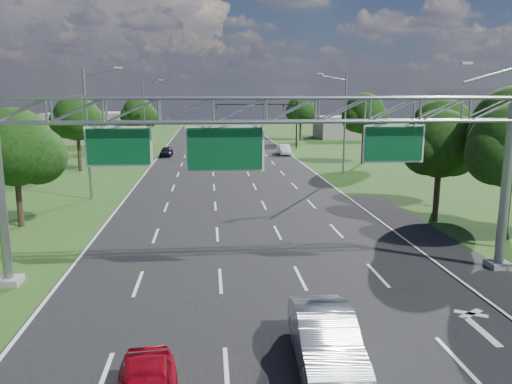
{
  "coord_description": "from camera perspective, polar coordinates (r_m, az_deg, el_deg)",
  "views": [
    {
      "loc": [
        -2.2,
        -9.52,
        8.2
      ],
      "look_at": [
        0.12,
        14.93,
        3.33
      ],
      "focal_mm": 35.0,
      "sensor_mm": 36.0,
      "label": 1
    }
  ],
  "objects": [
    {
      "name": "streetlight_l_near",
      "position": [
        40.64,
        -18.49,
        6.94
      ],
      "size": [
        2.97,
        0.22,
        10.16
      ],
      "color": "gray",
      "rests_on": "ground"
    },
    {
      "name": "tree_verge_lb",
      "position": [
        56.32,
        -19.7,
        7.73
      ],
      "size": [
        5.76,
        4.8,
        8.06
      ],
      "color": "#2D2116",
      "rests_on": "ground"
    },
    {
      "name": "ground",
      "position": [
        40.42,
        -2.19,
        -0.5
      ],
      "size": [
        220.0,
        220.0,
        0.0
      ],
      "primitive_type": "plane",
      "color": "#284A16",
      "rests_on": "ground"
    },
    {
      "name": "tree_verge_lc",
      "position": [
        80.34,
        -13.24,
        8.62
      ],
      "size": [
        5.76,
        4.8,
        7.62
      ],
      "color": "#2D2116",
      "rests_on": "ground"
    },
    {
      "name": "road_flare",
      "position": [
        27.83,
        21.49,
        -6.73
      ],
      "size": [
        3.0,
        30.0,
        0.02
      ],
      "primitive_type": "cube",
      "color": "black",
      "rests_on": "ground"
    },
    {
      "name": "box_truck",
      "position": [
        74.86,
        -0.39,
        6.14
      ],
      "size": [
        2.7,
        8.72,
        3.28
      ],
      "rotation": [
        0.0,
        0.0,
        0.03
      ],
      "color": "white",
      "rests_on": "ground"
    },
    {
      "name": "traffic_signal",
      "position": [
        75.21,
        2.0,
        8.9
      ],
      "size": [
        12.21,
        0.24,
        7.0
      ],
      "color": "black",
      "rests_on": "ground"
    },
    {
      "name": "tree_verge_rd",
      "position": [
        60.44,
        12.32,
        8.53
      ],
      "size": [
        5.76,
        4.8,
        8.28
      ],
      "color": "#2D2116",
      "rests_on": "ground"
    },
    {
      "name": "car_queue_b",
      "position": [
        63.21,
        -1.83,
        4.29
      ],
      "size": [
        2.02,
        4.22,
        1.16
      ],
      "primitive_type": "imported",
      "rotation": [
        0.0,
        0.0,
        0.02
      ],
      "color": "black",
      "rests_on": "ground"
    },
    {
      "name": "tree_cluster_right",
      "position": [
        33.49,
        25.22,
        5.21
      ],
      "size": [
        9.91,
        14.6,
        8.68
      ],
      "color": "#2D2116",
      "rests_on": "ground"
    },
    {
      "name": "car_queue_d",
      "position": [
        68.17,
        3.23,
        4.87
      ],
      "size": [
        1.47,
        4.18,
        1.38
      ],
      "primitive_type": "imported",
      "rotation": [
        0.0,
        0.0,
        -0.0
      ],
      "color": "silver",
      "rests_on": "ground"
    },
    {
      "name": "silver_sedan",
      "position": [
        15.96,
        7.93,
        -16.33
      ],
      "size": [
        2.05,
        5.24,
        1.7
      ],
      "primitive_type": "imported",
      "rotation": [
        0.0,
        0.0,
        -0.05
      ],
      "color": "#AEB2BA",
      "rests_on": "ground"
    },
    {
      "name": "building_left",
      "position": [
        89.91,
        -18.27,
        7.02
      ],
      "size": [
        14.0,
        10.0,
        5.0
      ],
      "primitive_type": "cube",
      "color": "gray",
      "rests_on": "ground"
    },
    {
      "name": "car_queue_c",
      "position": [
        67.13,
        -10.2,
        4.57
      ],
      "size": [
        1.69,
        3.83,
        1.28
      ],
      "primitive_type": "imported",
      "rotation": [
        0.0,
        0.0,
        -0.05
      ],
      "color": "black",
      "rests_on": "ground"
    },
    {
      "name": "streetlight_r_mid",
      "position": [
        51.39,
        9.92,
        8.13
      ],
      "size": [
        2.97,
        0.22,
        10.16
      ],
      "color": "gray",
      "rests_on": "ground"
    },
    {
      "name": "tree_verge_re",
      "position": [
        89.11,
        5.18,
        9.24
      ],
      "size": [
        5.76,
        4.8,
        7.84
      ],
      "color": "#2D2116",
      "rests_on": "ground"
    },
    {
      "name": "road",
      "position": [
        40.42,
        -2.19,
        -0.5
      ],
      "size": [
        18.0,
        180.0,
        0.02
      ],
      "primitive_type": "cube",
      "color": "black",
      "rests_on": "ground"
    },
    {
      "name": "car_queue_a",
      "position": [
        57.6,
        -2.19,
        3.67
      ],
      "size": [
        2.1,
        4.58,
        1.3
      ],
      "primitive_type": "imported",
      "rotation": [
        0.0,
        0.0,
        -0.06
      ],
      "color": "silver",
      "rests_on": "ground"
    },
    {
      "name": "streetlight_l_far",
      "position": [
        75.12,
        -12.53,
        8.95
      ],
      "size": [
        2.97,
        0.22,
        10.16
      ],
      "color": "gray",
      "rests_on": "ground"
    },
    {
      "name": "building_right",
      "position": [
        95.4,
        10.62,
        7.3
      ],
      "size": [
        12.0,
        9.0,
        4.0
      ],
      "primitive_type": "cube",
      "color": "gray",
      "rests_on": "ground"
    },
    {
      "name": "sign_gantry",
      "position": [
        21.71,
        1.3,
        7.75
      ],
      "size": [
        23.5,
        1.0,
        9.56
      ],
      "color": "gray",
      "rests_on": "ground"
    },
    {
      "name": "tree_verge_la",
      "position": [
        33.84,
        -25.73,
        4.26
      ],
      "size": [
        5.76,
        4.8,
        7.4
      ],
      "color": "#2D2116",
      "rests_on": "ground"
    }
  ]
}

